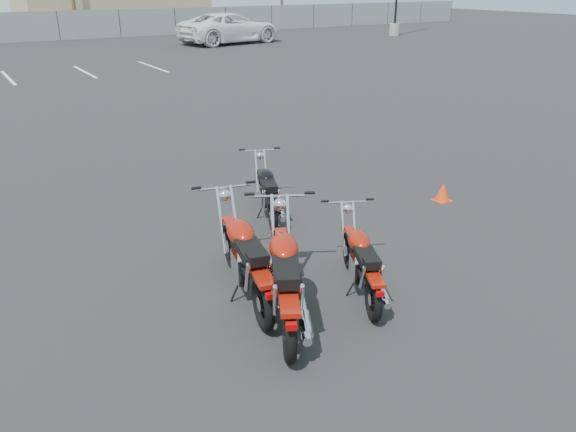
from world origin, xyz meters
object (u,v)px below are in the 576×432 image
motorcycle_rear_red (362,262)px  motorcycle_third_red (286,278)px  motorcycle_front_red (246,259)px  white_van (230,19)px  motorcycle_second_black (268,192)px

motorcycle_rear_red → motorcycle_third_red: bearing=179.7°
motorcycle_front_red → motorcycle_third_red: 0.69m
motorcycle_third_red → white_van: (13.16, 27.95, 0.90)m
motorcycle_second_black → motorcycle_third_red: (-1.34, -2.75, 0.10)m
motorcycle_third_red → motorcycle_second_black: bearing=64.0°
motorcycle_second_black → white_van: size_ratio=0.25×
motorcycle_third_red → motorcycle_rear_red: bearing=-0.3°
motorcycle_second_black → white_van: bearing=64.9°
motorcycle_rear_red → motorcycle_front_red: bearing=151.1°
motorcycle_front_red → white_van: white_van is taller
motorcycle_second_black → white_van: (11.82, 25.20, 1.00)m
motorcycle_second_black → motorcycle_rear_red: motorcycle_second_black is taller
motorcycle_second_black → white_van: white_van is taller
motorcycle_third_red → white_van: bearing=64.8°
motorcycle_rear_red → white_van: (12.06, 27.95, 1.01)m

